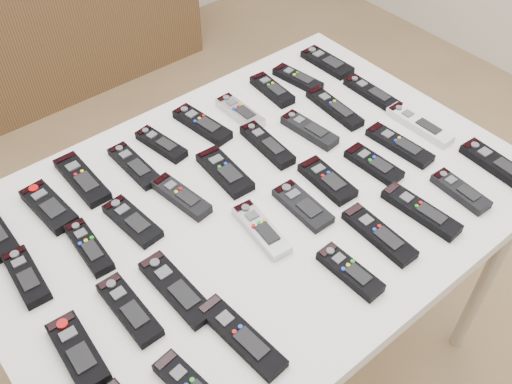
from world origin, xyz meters
TOP-DOWN VIEW (x-y plane):
  - ground at (0.00, 0.00)m, footprint 4.00×4.00m
  - table at (-0.10, -0.05)m, footprint 1.25×0.88m
  - sideboard at (0.18, 1.78)m, footprint 1.37×0.38m
  - remote_1 at (-0.49, 0.22)m, footprint 0.07×0.17m
  - remote_2 at (-0.39, 0.25)m, footprint 0.06×0.19m
  - remote_3 at (-0.26, 0.21)m, footprint 0.05×0.17m
  - remote_4 at (-0.17, 0.24)m, footprint 0.07×0.16m
  - remote_5 at (-0.05, 0.23)m, footprint 0.08×0.18m
  - remote_6 at (0.06, 0.21)m, footprint 0.05×0.16m
  - remote_7 at (0.20, 0.23)m, footprint 0.06×0.15m
  - remote_8 at (0.29, 0.23)m, footprint 0.07×0.16m
  - remote_9 at (0.42, 0.24)m, footprint 0.06×0.17m
  - remote_10 at (-0.61, 0.06)m, footprint 0.06×0.15m
  - remote_11 at (-0.47, 0.05)m, footprint 0.05×0.16m
  - remote_12 at (-0.36, 0.06)m, footprint 0.07×0.16m
  - remote_13 at (-0.24, 0.05)m, footprint 0.07×0.17m
  - remote_14 at (-0.11, 0.05)m, footprint 0.07×0.17m
  - remote_15 at (0.03, 0.06)m, footprint 0.06×0.18m
  - remote_16 at (0.16, 0.04)m, footprint 0.06×0.17m
  - remote_17 at (0.27, 0.06)m, footprint 0.06×0.19m
  - remote_18 at (0.40, 0.04)m, footprint 0.05×0.18m
  - remote_19 at (-0.60, -0.16)m, footprint 0.07×0.17m
  - remote_20 at (-0.48, -0.14)m, footprint 0.05×0.17m
  - remote_21 at (-0.39, -0.15)m, footprint 0.06×0.20m
  - remote_22 at (-0.16, -0.14)m, footprint 0.07×0.17m
  - remote_23 at (-0.04, -0.15)m, footprint 0.06×0.15m
  - remote_24 at (0.06, -0.13)m, footprint 0.07×0.16m
  - remote_25 at (0.19, -0.16)m, footprint 0.06×0.15m
  - remote_26 at (0.29, -0.15)m, footprint 0.06×0.18m
  - remote_27 at (0.40, -0.13)m, footprint 0.05×0.19m
  - remote_30 at (-0.35, -0.32)m, footprint 0.07×0.20m
  - remote_31 at (-0.09, -0.35)m, footprint 0.05×0.15m
  - remote_32 at (0.03, -0.32)m, footprint 0.05×0.18m
  - remote_33 at (0.16, -0.33)m, footprint 0.06×0.19m
  - remote_34 at (0.28, -0.35)m, footprint 0.05×0.15m
  - remote_35 at (0.42, -0.35)m, footprint 0.06×0.19m

SIDE VIEW (x-z plane):
  - ground at x=0.00m, z-range 0.00..0.00m
  - sideboard at x=0.18m, z-range 0.00..0.68m
  - table at x=-0.10m, z-range 0.33..1.11m
  - remote_3 at x=-0.26m, z-range 0.78..0.80m
  - remote_18 at x=0.40m, z-range 0.78..0.80m
  - remote_23 at x=-0.04m, z-range 0.78..0.80m
  - remote_9 at x=0.42m, z-range 0.78..0.80m
  - remote_2 at x=-0.39m, z-range 0.78..0.80m
  - remote_8 at x=0.29m, z-range 0.78..0.80m
  - remote_12 at x=-0.36m, z-range 0.78..0.80m
  - remote_26 at x=0.29m, z-range 0.78..0.80m
  - remote_21 at x=-0.39m, z-range 0.78..0.80m
  - remote_22 at x=-0.16m, z-range 0.78..0.80m
  - remote_25 at x=0.19m, z-range 0.78..0.80m
  - remote_30 at x=-0.35m, z-range 0.78..0.80m
  - remote_27 at x=0.40m, z-range 0.78..0.80m
  - remote_17 at x=0.27m, z-range 0.78..0.80m
  - remote_4 at x=-0.17m, z-range 0.78..0.80m
  - remote_32 at x=0.03m, z-range 0.78..0.80m
  - remote_11 at x=-0.47m, z-range 0.78..0.80m
  - remote_20 at x=-0.48m, z-range 0.78..0.80m
  - remote_34 at x=0.28m, z-range 0.78..0.80m
  - remote_14 at x=-0.11m, z-range 0.78..0.80m
  - remote_24 at x=0.06m, z-range 0.78..0.80m
  - remote_5 at x=-0.05m, z-range 0.78..0.80m
  - remote_1 at x=-0.49m, z-range 0.78..0.80m
  - remote_7 at x=0.20m, z-range 0.78..0.80m
  - remote_6 at x=0.06m, z-range 0.78..0.80m
  - remote_35 at x=0.42m, z-range 0.78..0.80m
  - remote_33 at x=0.16m, z-range 0.78..0.80m
  - remote_31 at x=-0.09m, z-range 0.78..0.80m
  - remote_10 at x=-0.61m, z-range 0.78..0.80m
  - remote_16 at x=0.16m, z-range 0.78..0.80m
  - remote_13 at x=-0.24m, z-range 0.78..0.80m
  - remote_15 at x=0.03m, z-range 0.78..0.80m
  - remote_19 at x=-0.60m, z-range 0.78..0.80m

